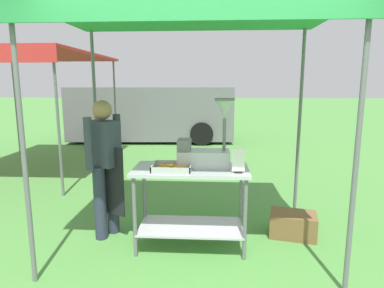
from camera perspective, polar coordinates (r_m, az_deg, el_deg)
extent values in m
plane|color=#519342|center=(8.55, 2.60, -1.79)|extent=(70.00, 70.00, 0.00)
cylinder|color=slate|center=(3.18, -27.03, -0.73)|extent=(0.04, 0.04, 2.48)
cylinder|color=slate|center=(2.98, 26.50, -1.36)|extent=(0.04, 0.04, 2.48)
cylinder|color=slate|center=(4.81, -16.16, 3.36)|extent=(0.04, 0.04, 2.48)
cylinder|color=slate|center=(4.68, 17.96, 3.08)|extent=(0.04, 0.04, 2.48)
cube|color=#2D934C|center=(3.67, -0.05, 21.60)|extent=(2.98, 2.01, 0.05)
cube|color=#2D934C|center=(2.67, -1.48, 22.93)|extent=(2.98, 0.02, 0.24)
cube|color=#B7B7BC|center=(3.57, -0.20, -4.42)|extent=(1.23, 0.62, 0.04)
cube|color=#B7B7BC|center=(3.79, -0.19, -14.02)|extent=(1.13, 0.57, 0.02)
cylinder|color=slate|center=(3.55, -9.84, -12.32)|extent=(0.04, 0.04, 0.86)
cylinder|color=slate|center=(3.48, 9.10, -12.79)|extent=(0.04, 0.04, 0.86)
cylinder|color=slate|center=(4.02, -8.14, -9.53)|extent=(0.04, 0.04, 0.86)
cylinder|color=slate|center=(3.96, 8.38, -9.87)|extent=(0.04, 0.04, 0.86)
cube|color=#B7B7BC|center=(3.46, -3.44, -4.48)|extent=(0.40, 0.33, 0.01)
cube|color=#B7B7BC|center=(3.30, -3.78, -4.59)|extent=(0.40, 0.01, 0.06)
cube|color=#B7B7BC|center=(3.61, -3.14, -3.28)|extent=(0.40, 0.01, 0.06)
cube|color=#B7B7BC|center=(3.48, -6.64, -3.84)|extent=(0.01, 0.33, 0.06)
cube|color=#B7B7BC|center=(3.44, -0.20, -3.96)|extent=(0.01, 0.33, 0.06)
torus|color=gold|center=(3.48, -2.55, -4.04)|extent=(0.10, 0.10, 0.03)
torus|color=gold|center=(3.41, -3.10, -4.37)|extent=(0.09, 0.09, 0.03)
torus|color=gold|center=(3.41, -4.64, -4.37)|extent=(0.10, 0.10, 0.03)
torus|color=gold|center=(3.56, -3.28, -3.72)|extent=(0.11, 0.11, 0.03)
torus|color=gold|center=(3.36, -1.41, -4.55)|extent=(0.12, 0.12, 0.03)
torus|color=gold|center=(3.52, -1.44, -3.87)|extent=(0.10, 0.10, 0.03)
torus|color=gold|center=(3.44, -1.27, -4.22)|extent=(0.11, 0.11, 0.03)
torus|color=gold|center=(3.56, -4.92, -3.73)|extent=(0.10, 0.10, 0.03)
torus|color=gold|center=(3.46, -5.48, -4.15)|extent=(0.12, 0.12, 0.03)
torus|color=gold|center=(3.38, -5.87, -4.53)|extent=(0.12, 0.12, 0.03)
torus|color=gold|center=(3.48, -3.78, -3.62)|extent=(0.11, 0.11, 0.03)
torus|color=gold|center=(3.50, -4.08, -4.00)|extent=(0.10, 0.10, 0.03)
cube|color=#B7B7BC|center=(3.60, 2.00, -2.51)|extent=(0.56, 0.28, 0.18)
cube|color=slate|center=(3.58, -1.35, -0.13)|extent=(0.14, 0.22, 0.12)
cylinder|color=slate|center=(3.56, 5.57, 1.59)|extent=(0.04, 0.04, 0.35)
cone|color=#B7B7BC|center=(3.52, 5.65, 5.91)|extent=(0.20, 0.20, 0.19)
cylinder|color=slate|center=(3.52, 5.68, 7.65)|extent=(0.21, 0.21, 0.02)
cube|color=black|center=(3.40, 7.94, -4.80)|extent=(0.08, 0.05, 0.02)
cube|color=white|center=(3.37, 7.99, -2.72)|extent=(0.13, 0.01, 0.24)
cylinder|color=#2D3347|center=(4.16, -13.48, -9.05)|extent=(0.14, 0.14, 0.86)
cylinder|color=#2D3347|center=(4.03, -15.51, -9.79)|extent=(0.14, 0.14, 0.86)
cube|color=#383D4C|center=(3.92, -14.93, 0.13)|extent=(0.40, 0.35, 0.52)
cube|color=black|center=(3.94, -13.43, -6.22)|extent=(0.29, 0.17, 0.80)
cylinder|color=#383D4C|center=(4.07, -12.71, 0.95)|extent=(0.12, 0.12, 0.58)
cylinder|color=#383D4C|center=(3.77, -17.36, 0.01)|extent=(0.12, 0.12, 0.58)
sphere|color=#A87A56|center=(3.88, -15.19, 5.67)|extent=(0.22, 0.22, 0.22)
cube|color=brown|center=(4.23, 16.96, -13.10)|extent=(0.59, 0.47, 0.28)
cube|color=slate|center=(10.72, -6.83, 5.41)|extent=(5.11, 2.20, 1.60)
cube|color=#1E2833|center=(11.10, -17.02, 7.27)|extent=(0.20, 1.62, 0.70)
cylinder|color=black|center=(10.18, -16.09, 1.71)|extent=(0.69, 0.28, 0.68)
cylinder|color=black|center=(11.97, -13.65, 3.05)|extent=(0.69, 0.28, 0.68)
cylinder|color=black|center=(9.79, 1.65, 1.78)|extent=(0.69, 0.28, 0.68)
cylinder|color=black|center=(11.63, 1.40, 3.13)|extent=(0.69, 0.28, 0.68)
cylinder|color=slate|center=(5.60, -22.00, 3.17)|extent=(0.04, 0.04, 2.33)
cylinder|color=slate|center=(9.53, -27.97, 5.35)|extent=(0.04, 0.04, 2.33)
cylinder|color=slate|center=(8.49, -13.05, 5.83)|extent=(0.04, 0.04, 2.33)
cube|color=red|center=(7.55, -26.48, 13.57)|extent=(2.75, 3.29, 0.05)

